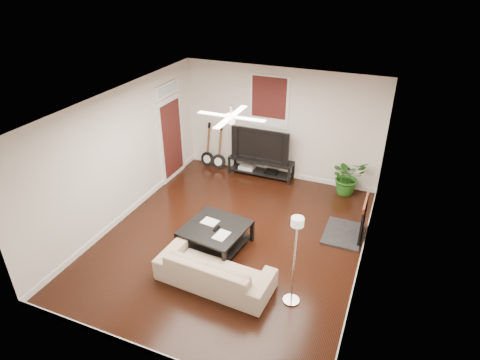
# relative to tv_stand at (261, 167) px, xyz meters

# --- Properties ---
(room) EXTENTS (5.01, 6.01, 2.81)m
(room) POSITION_rel_tv_stand_xyz_m (0.39, -2.78, 1.17)
(room) COLOR black
(room) RESTS_ON ground
(brick_accent) EXTENTS (0.02, 2.20, 2.80)m
(brick_accent) POSITION_rel_tv_stand_xyz_m (2.88, -1.78, 1.17)
(brick_accent) COLOR #A55735
(brick_accent) RESTS_ON floor
(fireplace) EXTENTS (0.80, 1.10, 0.92)m
(fireplace) POSITION_rel_tv_stand_xyz_m (2.59, -1.78, 0.23)
(fireplace) COLOR black
(fireplace) RESTS_ON floor
(window_back) EXTENTS (1.00, 0.06, 1.30)m
(window_back) POSITION_rel_tv_stand_xyz_m (0.09, 0.19, 1.72)
(window_back) COLOR #3E1210
(window_back) RESTS_ON wall_back
(door_left) EXTENTS (0.08, 1.00, 2.50)m
(door_left) POSITION_rel_tv_stand_xyz_m (-2.07, -0.88, 1.02)
(door_left) COLOR white
(door_left) RESTS_ON wall_left
(tv_stand) EXTENTS (1.68, 0.45, 0.47)m
(tv_stand) POSITION_rel_tv_stand_xyz_m (0.00, 0.00, 0.00)
(tv_stand) COLOR black
(tv_stand) RESTS_ON floor
(tv) EXTENTS (1.50, 0.20, 0.86)m
(tv) POSITION_rel_tv_stand_xyz_m (0.00, 0.02, 0.66)
(tv) COLOR black
(tv) RESTS_ON tv_stand
(coffee_table) EXTENTS (1.25, 1.25, 0.47)m
(coffee_table) POSITION_rel_tv_stand_xyz_m (0.19, -3.14, 0.00)
(coffee_table) COLOR black
(coffee_table) RESTS_ON floor
(sofa) EXTENTS (2.09, 0.92, 0.60)m
(sofa) POSITION_rel_tv_stand_xyz_m (0.62, -4.09, 0.06)
(sofa) COLOR tan
(sofa) RESTS_ON floor
(floor_lamp) EXTENTS (0.29, 0.29, 1.67)m
(floor_lamp) POSITION_rel_tv_stand_xyz_m (1.97, -3.99, 0.60)
(floor_lamp) COLOR silver
(floor_lamp) RESTS_ON floor
(potted_plant) EXTENTS (1.06, 1.04, 0.89)m
(potted_plant) POSITION_rel_tv_stand_xyz_m (2.20, -0.06, 0.21)
(potted_plant) COLOR #235E1B
(potted_plant) RESTS_ON floor
(guitar_left) EXTENTS (0.40, 0.31, 1.22)m
(guitar_left) POSITION_rel_tv_stand_xyz_m (-1.53, -0.03, 0.37)
(guitar_left) COLOR black
(guitar_left) RESTS_ON floor
(guitar_right) EXTENTS (0.38, 0.27, 1.22)m
(guitar_right) POSITION_rel_tv_stand_xyz_m (-1.18, -0.06, 0.37)
(guitar_right) COLOR black
(guitar_right) RESTS_ON floor
(ceiling_fan) EXTENTS (1.24, 1.24, 0.32)m
(ceiling_fan) POSITION_rel_tv_stand_xyz_m (0.39, -2.78, 2.37)
(ceiling_fan) COLOR white
(ceiling_fan) RESTS_ON ceiling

